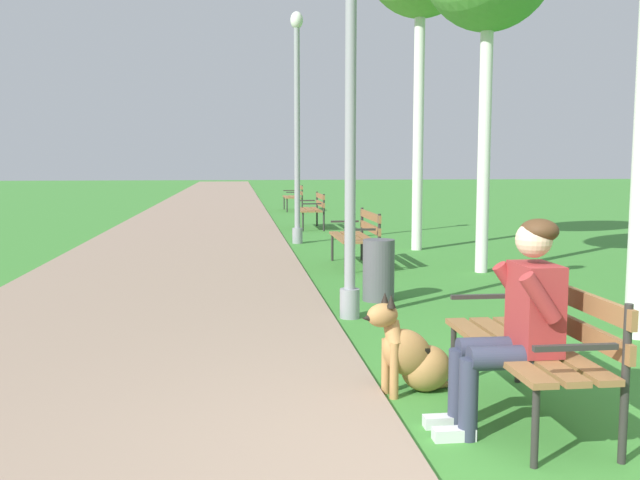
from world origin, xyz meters
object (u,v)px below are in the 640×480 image
object	(u,v)px
park_bench_mid	(358,233)
lamp_post_near	(351,118)
park_bench_near	(536,336)
park_bench_far	(313,207)
person_seated_on_near_bench	(517,317)
litter_bin	(379,270)
lamp_post_mid	(297,125)
dog_shepherd	(413,356)
park_bench_furthest	(295,195)

from	to	relation	value
park_bench_mid	lamp_post_near	size ratio (longest dim) A/B	0.39
park_bench_near	park_bench_far	bearing A→B (deg)	90.03
park_bench_near	person_seated_on_near_bench	distance (m)	0.33
park_bench_far	lamp_post_near	xyz separation A→B (m)	(-0.68, -9.70, 1.49)
park_bench_far	litter_bin	bearing A→B (deg)	-91.32
person_seated_on_near_bench	lamp_post_mid	distance (m)	9.88
dog_shepherd	lamp_post_mid	world-z (taller)	lamp_post_mid
person_seated_on_near_bench	litter_bin	distance (m)	3.96
park_bench_furthest	dog_shepherd	distance (m)	18.29
park_bench_furthest	litter_bin	size ratio (longest dim) A/B	2.14
park_bench_near	lamp_post_mid	bearing A→B (deg)	93.81
park_bench_mid	dog_shepherd	size ratio (longest dim) A/B	1.83
park_bench_far	lamp_post_mid	bearing A→B (deg)	-101.65
park_bench_near	person_seated_on_near_bench	bearing A→B (deg)	-137.83
park_bench_near	park_bench_far	xyz separation A→B (m)	(-0.01, 12.61, 0.00)
person_seated_on_near_bench	lamp_post_near	distance (m)	3.40
park_bench_furthest	park_bench_near	bearing A→B (deg)	-90.23
dog_shepherd	lamp_post_mid	xyz separation A→B (m)	(-0.01, 9.00, 2.01)
park_bench_near	dog_shepherd	size ratio (longest dim) A/B	1.83
park_bench_near	park_bench_mid	size ratio (longest dim) A/B	1.00
park_bench_far	lamp_post_mid	size ratio (longest dim) A/B	0.34
person_seated_on_near_bench	park_bench_furthest	bearing A→B (deg)	89.15
park_bench_near	litter_bin	bearing A→B (deg)	93.22
dog_shepherd	lamp_post_near	bearing A→B (deg)	91.37
dog_shepherd	park_bench_far	bearing A→B (deg)	87.06
park_bench_near	lamp_post_near	distance (m)	3.34
park_bench_furthest	litter_bin	bearing A→B (deg)	-91.10
park_bench_furthest	lamp_post_mid	world-z (taller)	lamp_post_mid
person_seated_on_near_bench	lamp_post_near	bearing A→B (deg)	98.75
park_bench_mid	park_bench_furthest	size ratio (longest dim) A/B	1.00
park_bench_mid	dog_shepherd	xyz separation A→B (m)	(-0.63, -5.83, -0.25)
park_bench_mid	park_bench_furthest	distance (m)	12.45
person_seated_on_near_bench	lamp_post_mid	size ratio (longest dim) A/B	0.28
park_bench_mid	litter_bin	distance (m)	2.63
person_seated_on_near_bench	lamp_post_near	world-z (taller)	lamp_post_near
park_bench_near	park_bench_furthest	size ratio (longest dim) A/B	1.00
lamp_post_mid	park_bench_furthest	bearing A→B (deg)	85.61
park_bench_far	lamp_post_mid	xyz separation A→B (m)	(-0.63, -3.05, 1.76)
lamp_post_mid	dog_shepherd	bearing A→B (deg)	-89.94
park_bench_furthest	litter_bin	distance (m)	15.07
litter_bin	park_bench_mid	bearing A→B (deg)	85.23
lamp_post_near	park_bench_furthest	bearing A→B (deg)	87.27
park_bench_near	park_bench_mid	bearing A→B (deg)	89.94
lamp_post_near	dog_shepherd	bearing A→B (deg)	-88.63
park_bench_furthest	park_bench_far	bearing A→B (deg)	-90.77
park_bench_far	park_bench_furthest	distance (m)	6.22
park_bench_furthest	lamp_post_near	world-z (taller)	lamp_post_near
park_bench_mid	lamp_post_mid	world-z (taller)	lamp_post_mid
park_bench_near	park_bench_mid	distance (m)	6.38
litter_bin	dog_shepherd	bearing A→B (deg)	-97.36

